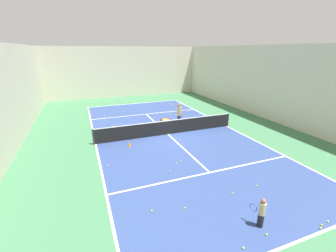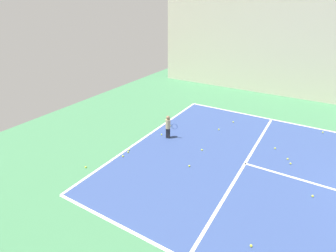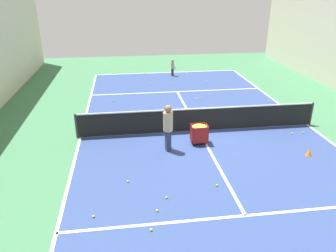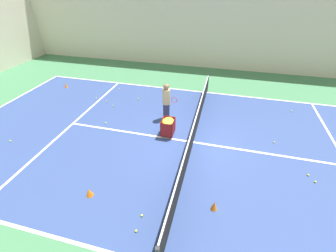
{
  "view_description": "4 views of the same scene",
  "coord_description": "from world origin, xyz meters",
  "px_view_note": "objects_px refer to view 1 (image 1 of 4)",
  "views": [
    {
      "loc": [
        -5.48,
        -14.09,
        5.78
      ],
      "look_at": [
        0.0,
        0.0,
        0.63
      ],
      "focal_mm": 24.0,
      "sensor_mm": 36.0,
      "label": 1
    },
    {
      "loc": [
        9.01,
        -3.85,
        5.78
      ],
      "look_at": [
        -0.28,
        -9.44,
        0.62
      ],
      "focal_mm": 28.0,
      "sensor_mm": 36.0,
      "label": 2
    },
    {
      "loc": [
        3.09,
        12.6,
        5.78
      ],
      "look_at": [
        1.56,
        1.57,
        0.99
      ],
      "focal_mm": 35.0,
      "sensor_mm": 36.0,
      "label": 3
    },
    {
      "loc": [
        -7.46,
        -0.84,
        5.78
      ],
      "look_at": [
        0.26,
        1.15,
        0.46
      ],
      "focal_mm": 24.0,
      "sensor_mm": 36.0,
      "label": 4
    }
  ],
  "objects_px": {
    "tennis_net": "(168,127)",
    "ball_cart": "(166,122)",
    "player_near_baseline": "(262,211)",
    "coach_at_net": "(179,113)",
    "training_cone_0": "(129,144)",
    "training_cone_1": "(170,103)"
  },
  "relations": [
    {
      "from": "tennis_net",
      "to": "ball_cart",
      "type": "relative_size",
      "value": 13.13
    },
    {
      "from": "player_near_baseline",
      "to": "coach_at_net",
      "type": "bearing_deg",
      "value": -24.54
    },
    {
      "from": "coach_at_net",
      "to": "training_cone_0",
      "type": "relative_size",
      "value": 5.63
    },
    {
      "from": "tennis_net",
      "to": "training_cone_0",
      "type": "bearing_deg",
      "value": -160.04
    },
    {
      "from": "tennis_net",
      "to": "player_near_baseline",
      "type": "relative_size",
      "value": 9.17
    },
    {
      "from": "tennis_net",
      "to": "training_cone_0",
      "type": "distance_m",
      "value": 3.28
    },
    {
      "from": "player_near_baseline",
      "to": "ball_cart",
      "type": "height_order",
      "value": "player_near_baseline"
    },
    {
      "from": "coach_at_net",
      "to": "training_cone_0",
      "type": "xyz_separation_m",
      "value": [
        -4.62,
        -2.68,
        -0.87
      ]
    },
    {
      "from": "tennis_net",
      "to": "coach_at_net",
      "type": "distance_m",
      "value": 2.27
    },
    {
      "from": "coach_at_net",
      "to": "training_cone_1",
      "type": "xyz_separation_m",
      "value": [
        2.01,
        7.02,
        -0.9
      ]
    },
    {
      "from": "player_near_baseline",
      "to": "ball_cart",
      "type": "distance_m",
      "value": 10.6
    },
    {
      "from": "tennis_net",
      "to": "training_cone_0",
      "type": "xyz_separation_m",
      "value": [
        -3.06,
        -1.11,
        -0.38
      ]
    },
    {
      "from": "coach_at_net",
      "to": "training_cone_1",
      "type": "bearing_deg",
      "value": 155.65
    },
    {
      "from": "tennis_net",
      "to": "coach_at_net",
      "type": "bearing_deg",
      "value": 45.1
    },
    {
      "from": "ball_cart",
      "to": "training_cone_1",
      "type": "distance_m",
      "value": 8.15
    },
    {
      "from": "player_near_baseline",
      "to": "training_cone_1",
      "type": "distance_m",
      "value": 18.43
    },
    {
      "from": "player_near_baseline",
      "to": "training_cone_0",
      "type": "distance_m",
      "value": 8.78
    },
    {
      "from": "ball_cart",
      "to": "training_cone_1",
      "type": "height_order",
      "value": "ball_cart"
    },
    {
      "from": "training_cone_0",
      "to": "coach_at_net",
      "type": "bearing_deg",
      "value": 30.09
    },
    {
      "from": "tennis_net",
      "to": "training_cone_1",
      "type": "height_order",
      "value": "tennis_net"
    },
    {
      "from": "tennis_net",
      "to": "coach_at_net",
      "type": "height_order",
      "value": "coach_at_net"
    },
    {
      "from": "tennis_net",
      "to": "player_near_baseline",
      "type": "xyz_separation_m",
      "value": [
        -0.28,
        -9.43,
        0.1
      ]
    }
  ]
}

